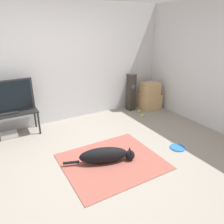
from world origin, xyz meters
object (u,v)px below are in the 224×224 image
(dog, at_px, (106,155))
(tennis_ball_near_speaker, at_px, (139,111))
(tv, at_px, (5,98))
(floor_speaker, at_px, (131,92))
(tennis_ball_by_boxes, at_px, (142,116))
(cardboard_box_upper, at_px, (150,89))
(frisbee, at_px, (178,148))
(tv_stand, at_px, (9,116))
(game_console, at_px, (9,135))
(cardboard_box_lower, at_px, (149,101))

(dog, relative_size, tennis_ball_near_speaker, 16.62)
(dog, bearing_deg, tv, 124.20)
(floor_speaker, distance_m, tennis_ball_near_speaker, 0.52)
(floor_speaker, distance_m, tennis_ball_by_boxes, 0.70)
(tennis_ball_by_boxes, bearing_deg, cardboard_box_upper, 36.12)
(frisbee, height_order, tv_stand, tv_stand)
(floor_speaker, bearing_deg, frisbee, -99.98)
(tv, bearing_deg, tennis_ball_by_boxes, -10.92)
(tennis_ball_near_speaker, distance_m, game_console, 3.02)
(dog, relative_size, floor_speaker, 1.17)
(frisbee, bearing_deg, floor_speaker, 80.02)
(cardboard_box_lower, distance_m, game_console, 3.41)
(cardboard_box_upper, xyz_separation_m, game_console, (-3.40, 0.17, -0.49))
(tennis_ball_by_boxes, height_order, tennis_ball_near_speaker, same)
(tv, height_order, game_console, tv)
(tv, xyz_separation_m, tennis_ball_by_boxes, (2.84, -0.55, -0.77))
(tv_stand, relative_size, tennis_ball_near_speaker, 16.21)
(cardboard_box_lower, distance_m, tennis_ball_by_boxes, 0.65)
(frisbee, bearing_deg, tennis_ball_near_speaker, 75.98)
(cardboard_box_upper, height_order, tv, tv)
(tv, bearing_deg, floor_speaker, -0.10)
(frisbee, height_order, tennis_ball_near_speaker, tennis_ball_near_speaker)
(dog, relative_size, cardboard_box_lower, 2.21)
(cardboard_box_lower, distance_m, tennis_ball_near_speaker, 0.44)
(cardboard_box_lower, bearing_deg, dog, -144.02)
(cardboard_box_lower, distance_m, cardboard_box_upper, 0.35)
(tv_stand, height_order, tv, tv)
(cardboard_box_lower, relative_size, tennis_ball_near_speaker, 7.51)
(dog, height_order, cardboard_box_upper, cardboard_box_upper)
(floor_speaker, relative_size, tv, 0.93)
(cardboard_box_lower, bearing_deg, cardboard_box_upper, -118.32)
(frisbee, relative_size, game_console, 0.87)
(game_console, bearing_deg, tv, 14.21)
(tennis_ball_near_speaker, relative_size, game_console, 0.21)
(tennis_ball_near_speaker, height_order, game_console, game_console)
(dog, xyz_separation_m, game_console, (-1.24, 1.72, -0.09))
(frisbee, xyz_separation_m, tennis_ball_near_speaker, (0.43, 1.73, 0.02))
(frisbee, height_order, floor_speaker, floor_speaker)
(cardboard_box_lower, relative_size, game_console, 1.59)
(dog, height_order, game_console, dog)
(cardboard_box_upper, xyz_separation_m, tennis_ball_by_boxes, (-0.50, -0.36, -0.50))
(frisbee, relative_size, tv, 0.27)
(dog, relative_size, tv_stand, 1.03)
(floor_speaker, relative_size, tennis_ball_by_boxes, 14.25)
(cardboard_box_upper, bearing_deg, floor_speaker, 159.06)
(tv, bearing_deg, tennis_ball_near_speaker, -5.24)
(cardboard_box_lower, bearing_deg, tennis_ball_by_boxes, -143.17)
(game_console, bearing_deg, floor_speaker, 0.20)
(cardboard_box_lower, xyz_separation_m, cardboard_box_upper, (-0.01, -0.02, 0.35))
(cardboard_box_lower, xyz_separation_m, floor_speaker, (-0.48, 0.16, 0.28))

